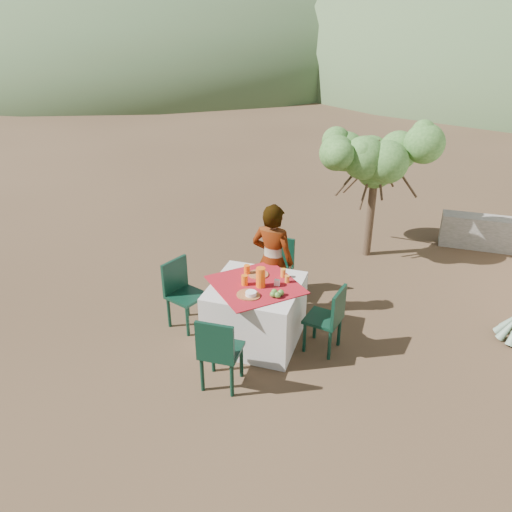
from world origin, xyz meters
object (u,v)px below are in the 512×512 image
at_px(chair_far, 278,265).
at_px(person, 272,261).
at_px(chair_near, 219,350).
at_px(table, 256,312).
at_px(shrub_tree, 380,164).
at_px(chair_left, 182,290).
at_px(chair_right, 329,317).
at_px(juice_pitcher, 261,277).

distance_m(chair_far, person, 0.57).
bearing_deg(chair_near, table, -97.03).
bearing_deg(shrub_tree, chair_left, -125.89).
bearing_deg(chair_far, chair_right, -44.24).
bearing_deg(chair_right, juice_pitcher, -73.78).
height_order(chair_far, person, person).
relative_size(chair_far, person, 0.55).
bearing_deg(chair_right, chair_near, -32.73).
xyz_separation_m(table, chair_near, (-0.08, -0.96, 0.10)).
relative_size(chair_right, juice_pitcher, 3.50).
bearing_deg(juice_pitcher, chair_far, 95.31).
bearing_deg(chair_near, chair_left, -50.16).
bearing_deg(chair_left, juice_pitcher, -74.01).
distance_m(chair_left, chair_right, 1.85).
distance_m(shrub_tree, juice_pitcher, 3.14).
relative_size(chair_near, person, 0.57).
xyz_separation_m(shrub_tree, juice_pitcher, (-1.00, -2.91, -0.64)).
distance_m(chair_left, person, 1.20).
xyz_separation_m(chair_far, chair_near, (-0.05, -2.08, 0.02)).
xyz_separation_m(chair_near, chair_left, (-0.90, 1.00, 0.00)).
relative_size(table, chair_far, 1.55).
xyz_separation_m(chair_right, juice_pitcher, (-0.80, -0.07, 0.42)).
distance_m(chair_left, shrub_tree, 3.65).
distance_m(table, chair_right, 0.88).
bearing_deg(chair_near, juice_pitcher, -101.56).
xyz_separation_m(chair_left, juice_pitcher, (1.05, -0.07, 0.40)).
relative_size(chair_far, chair_left, 0.96).
bearing_deg(chair_near, person, -95.85).
relative_size(chair_far, chair_right, 1.01).
height_order(chair_right, shrub_tree, shrub_tree).
height_order(table, shrub_tree, shrub_tree).
distance_m(person, juice_pitcher, 0.67).
bearing_deg(chair_left, chair_right, -70.07).
height_order(table, chair_left, chair_left).
bearing_deg(chair_right, chair_left, -78.94).
distance_m(chair_near, shrub_tree, 4.14).
xyz_separation_m(chair_near, juice_pitcher, (0.16, 0.93, 0.40)).
bearing_deg(chair_far, chair_near, -85.89).
bearing_deg(juice_pitcher, chair_left, 176.17).
height_order(chair_left, shrub_tree, shrub_tree).
bearing_deg(juice_pitcher, shrub_tree, 71.00).
bearing_deg(person, chair_right, 152.59).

